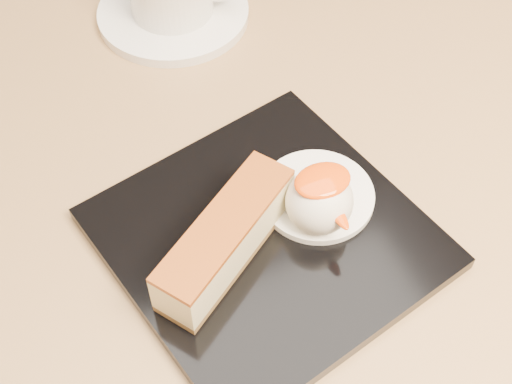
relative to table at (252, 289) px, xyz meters
name	(u,v)px	position (x,y,z in m)	size (l,w,h in m)	color
table	(252,289)	(0.00, 0.00, 0.00)	(0.80, 0.80, 0.72)	black
dessert_plate	(267,238)	(-0.01, -0.05, 0.16)	(0.22, 0.22, 0.01)	black
cheesecake	(226,239)	(-0.04, -0.05, 0.19)	(0.13, 0.10, 0.04)	brown
cream_smear	(317,195)	(0.04, -0.03, 0.17)	(0.09, 0.09, 0.01)	white
ice_cream_scoop	(319,201)	(0.03, -0.05, 0.19)	(0.05, 0.05, 0.05)	white
mango_sauce	(323,180)	(0.03, -0.05, 0.21)	(0.04, 0.03, 0.01)	#FF4C08
mint_sprig	(270,182)	(0.01, -0.01, 0.17)	(0.03, 0.02, 0.00)	#287B33
saucer	(173,13)	(0.02, 0.23, 0.16)	(0.15, 0.15, 0.01)	white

